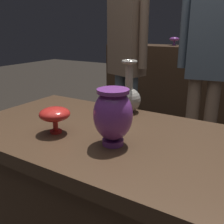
# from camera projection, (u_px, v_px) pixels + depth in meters

# --- Properties ---
(display_plinth) EXTENTS (1.20, 0.64, 0.80)m
(display_plinth) POSITION_uv_depth(u_px,v_px,m) (111.00, 218.00, 1.10)
(display_plinth) COLOR #422D1E
(display_plinth) RESTS_ON ground_plane
(back_display_shelf) EXTENTS (2.60, 0.40, 0.99)m
(back_display_shelf) POSITION_uv_depth(u_px,v_px,m) (214.00, 93.00, 2.86)
(back_display_shelf) COLOR #422D1E
(back_display_shelf) RESTS_ON ground_plane
(vase_centerpiece) EXTENTS (0.13, 0.13, 0.19)m
(vase_centerpiece) POSITION_uv_depth(u_px,v_px,m) (113.00, 115.00, 0.85)
(vase_centerpiece) COLOR #7A388E
(vase_centerpiece) RESTS_ON display_plinth
(vase_tall_behind) EXTENTS (0.11, 0.11, 0.24)m
(vase_tall_behind) POSITION_uv_depth(u_px,v_px,m) (129.00, 96.00, 1.20)
(vase_tall_behind) COLOR gray
(vase_tall_behind) RESTS_ON display_plinth
(vase_left_accent) EXTENTS (0.12, 0.12, 0.10)m
(vase_left_accent) POSITION_uv_depth(u_px,v_px,m) (55.00, 115.00, 0.96)
(vase_left_accent) COLOR red
(vase_left_accent) RESTS_ON display_plinth
(shelf_vase_center) EXTENTS (0.08, 0.08, 0.11)m
(shelf_vase_center) POSITION_uv_depth(u_px,v_px,m) (220.00, 41.00, 2.64)
(shelf_vase_center) COLOR orange
(shelf_vase_center) RESTS_ON back_display_shelf
(shelf_vase_far_left) EXTENTS (0.07, 0.07, 0.15)m
(shelf_vase_far_left) POSITION_uv_depth(u_px,v_px,m) (131.00, 40.00, 3.18)
(shelf_vase_far_left) COLOR red
(shelf_vase_far_left) RESTS_ON back_display_shelf
(shelf_vase_left) EXTENTS (0.11, 0.11, 0.10)m
(shelf_vase_left) POSITION_uv_depth(u_px,v_px,m) (174.00, 39.00, 2.99)
(shelf_vase_left) COLOR #7A388E
(shelf_vase_left) RESTS_ON back_display_shelf
(visitor_center_back) EXTENTS (0.46, 0.23, 1.60)m
(visitor_center_back) POSITION_uv_depth(u_px,v_px,m) (208.00, 60.00, 2.05)
(visitor_center_back) COLOR #846B56
(visitor_center_back) RESTS_ON ground_plane
(visitor_near_left) EXTENTS (0.45, 0.28, 1.59)m
(visitor_near_left) POSITION_uv_depth(u_px,v_px,m) (127.00, 58.00, 2.24)
(visitor_near_left) COLOR slate
(visitor_near_left) RESTS_ON ground_plane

